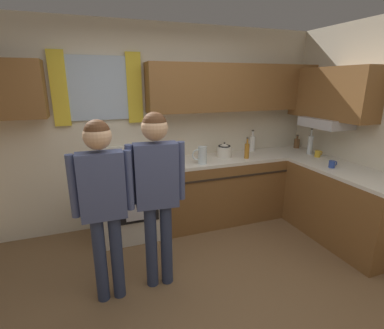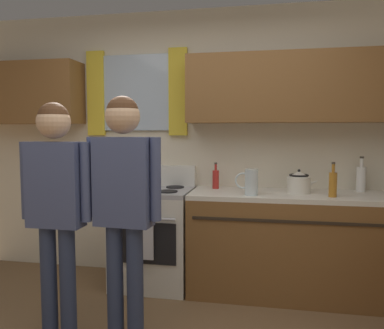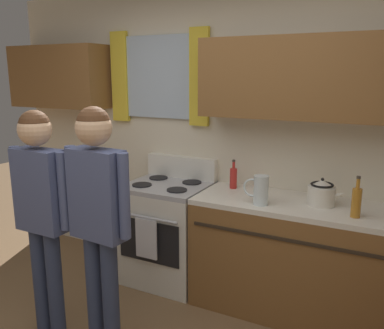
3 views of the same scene
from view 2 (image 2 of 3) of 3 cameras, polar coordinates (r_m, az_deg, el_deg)
back_wall_unit at (r=3.72m, az=2.63°, el=5.81°), size 4.60×0.42×2.60m
kitchen_counter_run at (r=3.28m, az=25.99°, el=-12.98°), size 2.35×2.02×0.90m
stove_oven at (r=3.67m, az=-5.68°, el=-10.34°), size 0.70×0.67×1.10m
bottle_milk_white at (r=3.72m, az=23.79°, el=-1.88°), size 0.08×0.08×0.31m
bottle_sauce_red at (r=3.60m, az=3.54°, el=-2.12°), size 0.06×0.06×0.25m
bottle_oil_amber at (r=3.33m, az=20.17°, el=-2.69°), size 0.06×0.06×0.29m
stovetop_kettle at (r=3.46m, az=15.59°, el=-2.53°), size 0.27×0.20×0.21m
water_pitcher at (r=3.25m, az=8.69°, el=-2.58°), size 0.19×0.11×0.22m
adult_left at (r=2.71m, az=-19.57°, el=-4.08°), size 0.50×0.22×1.62m
adult_in_plaid at (r=2.54m, az=-10.10°, el=-3.91°), size 0.51×0.22×1.66m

